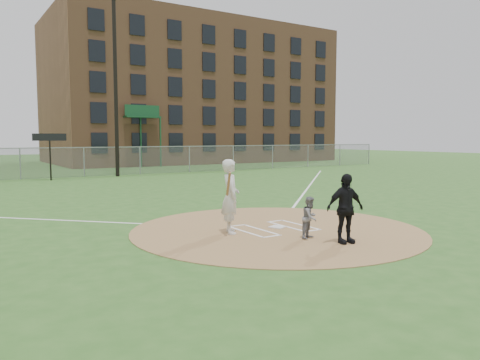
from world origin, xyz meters
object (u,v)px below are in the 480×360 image
catcher (310,217)px  umpire (345,208)px  home_plate (278,227)px  batter_at_plate (230,196)px

catcher → umpire: umpire is taller
home_plate → umpire: bearing=-85.5°
home_plate → umpire: (0.20, -2.54, 0.87)m
catcher → batter_at_plate: size_ratio=0.54×
umpire → batter_at_plate: bearing=136.3°
catcher → batter_at_plate: (-1.43, 1.69, 0.48)m
home_plate → catcher: catcher is taller
umpire → batter_at_plate: 3.15m
catcher → home_plate: bearing=59.0°
catcher → umpire: bearing=-91.7°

